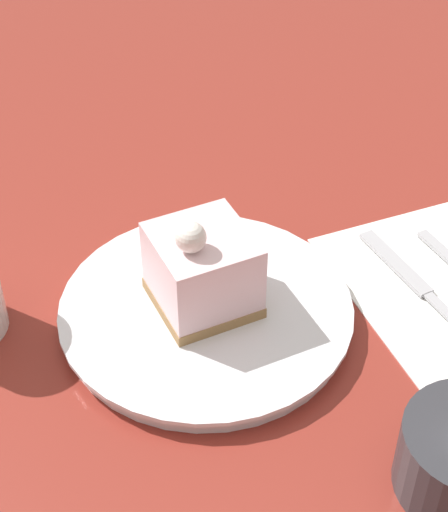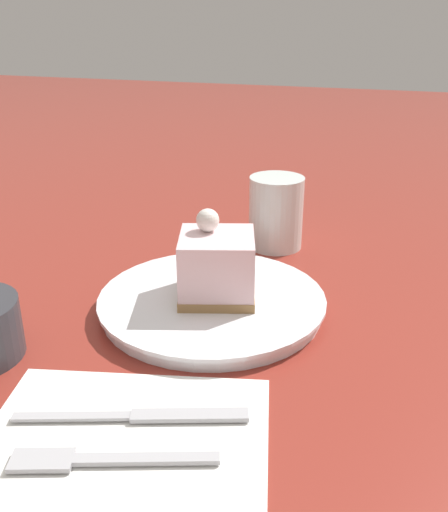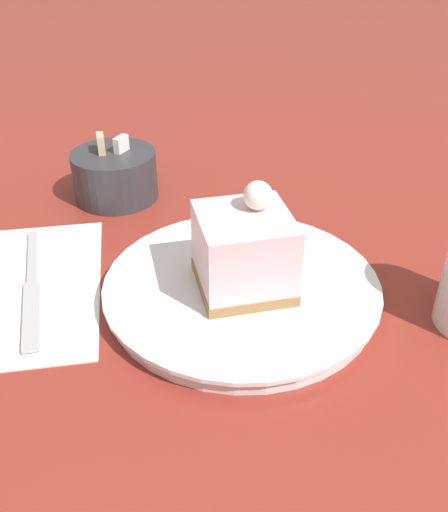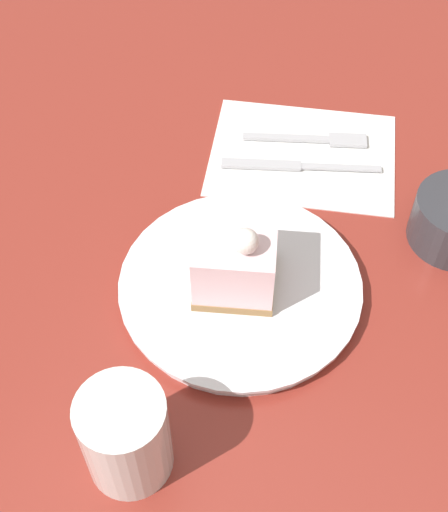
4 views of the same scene
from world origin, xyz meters
name	(u,v)px [view 2 (image 2 of 4)]	position (x,y,z in m)	size (l,w,h in m)	color
ground_plane	(190,298)	(0.00, 0.00, 0.00)	(4.00, 4.00, 0.00)	maroon
plate	(212,302)	(-0.02, -0.03, 0.01)	(0.25, 0.25, 0.02)	white
cake_slice	(217,265)	(-0.02, -0.04, 0.05)	(0.10, 0.10, 0.10)	#9E7547
napkin	(124,440)	(-0.24, -0.04, 0.00)	(0.22, 0.25, 0.00)	white
fork	(96,460)	(-0.26, -0.03, 0.01)	(0.06, 0.15, 0.00)	#B2B2B7
knife	(153,416)	(-0.21, -0.05, 0.00)	(0.07, 0.18, 0.00)	#B2B2B7
drinking_glass	(276,212)	(0.18, -0.05, 0.05)	(0.07, 0.07, 0.10)	silver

